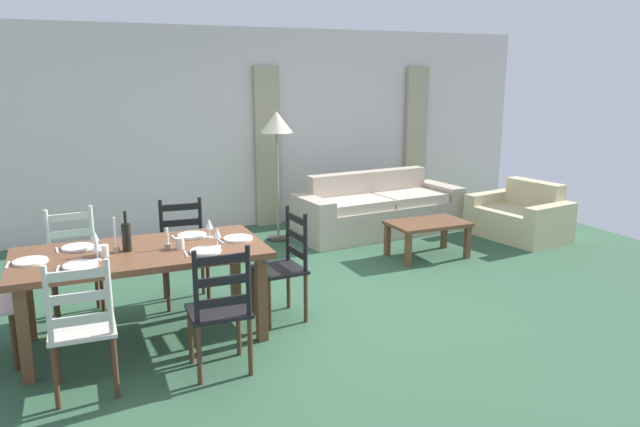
{
  "coord_description": "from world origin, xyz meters",
  "views": [
    {
      "loc": [
        -1.97,
        -4.72,
        2.09
      ],
      "look_at": [
        0.33,
        0.54,
        0.75
      ],
      "focal_mm": 33.68,
      "sensor_mm": 36.0,
      "label": 1
    }
  ],
  "objects_px": {
    "dining_table": "(142,261)",
    "coffee_table": "(428,227)",
    "dining_chair_far_left": "(75,265)",
    "coffee_cup_secondary": "(104,251)",
    "coffee_cup_primary": "(180,243)",
    "standing_lamp": "(277,130)",
    "wine_glass_near_left": "(97,246)",
    "dining_chair_near_right": "(220,310)",
    "dining_chair_far_right": "(184,252)",
    "wine_glass_far_left": "(95,236)",
    "dining_chair_head_east": "(284,265)",
    "wine_bottle": "(126,236)",
    "wine_glass_far_right": "(209,225)",
    "couch": "(377,211)",
    "dining_chair_near_left": "(82,328)",
    "wine_glass_near_right": "(217,233)",
    "armchair_upholstered": "(521,218)"
  },
  "relations": [
    {
      "from": "standing_lamp",
      "to": "wine_glass_near_left",
      "type": "bearing_deg",
      "value": -132.29
    },
    {
      "from": "coffee_cup_primary",
      "to": "coffee_table",
      "type": "xyz_separation_m",
      "value": [
        3.04,
        1.09,
        -0.44
      ]
    },
    {
      "from": "standing_lamp",
      "to": "wine_glass_near_right",
      "type": "bearing_deg",
      "value": -119.05
    },
    {
      "from": "dining_chair_far_left",
      "to": "standing_lamp",
      "type": "distance_m",
      "value": 3.13
    },
    {
      "from": "wine_glass_near_left",
      "to": "dining_chair_head_east",
      "type": "bearing_deg",
      "value": 4.63
    },
    {
      "from": "dining_chair_far_right",
      "to": "armchair_upholstered",
      "type": "xyz_separation_m",
      "value": [
        4.49,
        0.53,
        -0.23
      ]
    },
    {
      "from": "dining_table",
      "to": "armchair_upholstered",
      "type": "height_order",
      "value": "dining_table"
    },
    {
      "from": "wine_glass_near_left",
      "to": "wine_glass_far_left",
      "type": "distance_m",
      "value": 0.28
    },
    {
      "from": "dining_table",
      "to": "dining_chair_far_left",
      "type": "relative_size",
      "value": 1.98
    },
    {
      "from": "dining_chair_near_left",
      "to": "wine_glass_far_right",
      "type": "bearing_deg",
      "value": 39.56
    },
    {
      "from": "dining_chair_far_left",
      "to": "wine_glass_far_left",
      "type": "distance_m",
      "value": 0.72
    },
    {
      "from": "dining_chair_far_right",
      "to": "wine_glass_near_left",
      "type": "relative_size",
      "value": 5.96
    },
    {
      "from": "wine_glass_far_left",
      "to": "coffee_table",
      "type": "height_order",
      "value": "wine_glass_far_left"
    },
    {
      "from": "dining_chair_far_right",
      "to": "wine_glass_near_right",
      "type": "distance_m",
      "value": 0.96
    },
    {
      "from": "dining_chair_near_left",
      "to": "wine_glass_far_left",
      "type": "relative_size",
      "value": 5.96
    },
    {
      "from": "wine_glass_near_left",
      "to": "standing_lamp",
      "type": "relative_size",
      "value": 0.1
    },
    {
      "from": "dining_chair_head_east",
      "to": "dining_chair_far_left",
      "type": "bearing_deg",
      "value": 155.93
    },
    {
      "from": "coffee_table",
      "to": "dining_table",
      "type": "bearing_deg",
      "value": -163.2
    },
    {
      "from": "dining_chair_near_left",
      "to": "wine_glass_far_right",
      "type": "distance_m",
      "value": 1.43
    },
    {
      "from": "dining_chair_near_left",
      "to": "armchair_upholstered",
      "type": "height_order",
      "value": "dining_chair_near_left"
    },
    {
      "from": "dining_chair_far_right",
      "to": "armchair_upholstered",
      "type": "distance_m",
      "value": 4.53
    },
    {
      "from": "coffee_table",
      "to": "standing_lamp",
      "type": "bearing_deg",
      "value": 133.75
    },
    {
      "from": "coffee_table",
      "to": "dining_chair_far_left",
      "type": "bearing_deg",
      "value": -175.81
    },
    {
      "from": "dining_chair_far_left",
      "to": "coffee_cup_secondary",
      "type": "xyz_separation_m",
      "value": [
        0.21,
        -0.78,
        0.32
      ]
    },
    {
      "from": "coffee_table",
      "to": "wine_glass_far_right",
      "type": "bearing_deg",
      "value": -162.83
    },
    {
      "from": "couch",
      "to": "wine_glass_far_right",
      "type": "bearing_deg",
      "value": -143.12
    },
    {
      "from": "coffee_cup_primary",
      "to": "couch",
      "type": "bearing_deg",
      "value": 37.11
    },
    {
      "from": "wine_bottle",
      "to": "standing_lamp",
      "type": "bearing_deg",
      "value": 48.81
    },
    {
      "from": "dining_table",
      "to": "couch",
      "type": "height_order",
      "value": "couch"
    },
    {
      "from": "dining_chair_head_east",
      "to": "wine_glass_near_left",
      "type": "distance_m",
      "value": 1.56
    },
    {
      "from": "dining_chair_near_right",
      "to": "dining_chair_far_right",
      "type": "height_order",
      "value": "same"
    },
    {
      "from": "dining_chair_head_east",
      "to": "dining_chair_near_left",
      "type": "bearing_deg",
      "value": -157.0
    },
    {
      "from": "dining_chair_far_left",
      "to": "wine_glass_near_right",
      "type": "height_order",
      "value": "dining_chair_far_left"
    },
    {
      "from": "dining_chair_far_left",
      "to": "dining_chair_head_east",
      "type": "distance_m",
      "value": 1.82
    },
    {
      "from": "dining_chair_near_right",
      "to": "dining_chair_far_right",
      "type": "xyz_separation_m",
      "value": [
        0.05,
        1.51,
        0.0
      ]
    },
    {
      "from": "dining_chair_far_right",
      "to": "couch",
      "type": "bearing_deg",
      "value": 27.44
    },
    {
      "from": "wine_glass_far_right",
      "to": "coffee_cup_secondary",
      "type": "relative_size",
      "value": 1.79
    },
    {
      "from": "dining_chair_far_right",
      "to": "coffee_cup_primary",
      "type": "height_order",
      "value": "dining_chair_far_right"
    },
    {
      "from": "dining_table",
      "to": "coffee_table",
      "type": "xyz_separation_m",
      "value": [
        3.33,
        1.0,
        -0.31
      ]
    },
    {
      "from": "coffee_table",
      "to": "standing_lamp",
      "type": "height_order",
      "value": "standing_lamp"
    },
    {
      "from": "dining_chair_near_right",
      "to": "coffee_cup_primary",
      "type": "bearing_deg",
      "value": 100.79
    },
    {
      "from": "dining_chair_near_right",
      "to": "coffee_cup_primary",
      "type": "relative_size",
      "value": 10.67
    },
    {
      "from": "wine_glass_far_left",
      "to": "dining_chair_far_left",
      "type": "bearing_deg",
      "value": 105.12
    },
    {
      "from": "couch",
      "to": "armchair_upholstered",
      "type": "distance_m",
      "value": 1.88
    },
    {
      "from": "coffee_cup_primary",
      "to": "coffee_cup_secondary",
      "type": "xyz_separation_m",
      "value": [
        -0.56,
        0.03,
        0.0
      ]
    },
    {
      "from": "dining_chair_near_left",
      "to": "wine_glass_near_right",
      "type": "height_order",
      "value": "dining_chair_near_left"
    },
    {
      "from": "wine_bottle",
      "to": "coffee_table",
      "type": "distance_m",
      "value": 3.6
    },
    {
      "from": "wine_glass_far_left",
      "to": "dining_chair_near_right",
      "type": "bearing_deg",
      "value": -51.04
    },
    {
      "from": "dining_table",
      "to": "wine_bottle",
      "type": "bearing_deg",
      "value": 167.73
    },
    {
      "from": "wine_glass_near_left",
      "to": "coffee_cup_secondary",
      "type": "distance_m",
      "value": 0.12
    }
  ]
}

